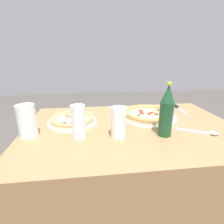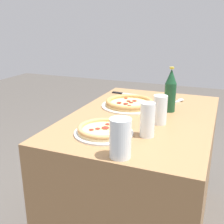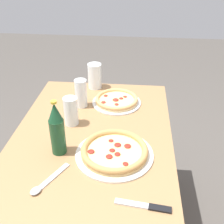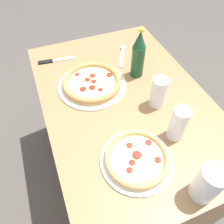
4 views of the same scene
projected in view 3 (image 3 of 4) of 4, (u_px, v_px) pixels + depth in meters
name	position (u px, v px, depth m)	size (l,w,h in m)	color
table	(95.00, 190.00, 1.49)	(1.10, 0.74, 0.72)	#997047
pizza_pepperoni	(117.00, 100.00, 1.55)	(0.27, 0.27, 0.04)	silver
pizza_salami	(114.00, 151.00, 1.18)	(0.33, 0.33, 0.04)	silver
glass_cola	(95.00, 77.00, 1.69)	(0.08, 0.08, 0.15)	white
glass_red_wine	(71.00, 113.00, 1.36)	(0.07, 0.07, 0.14)	white
glass_mango_juice	(81.00, 94.00, 1.50)	(0.06, 0.06, 0.15)	white
beer_bottle	(57.00, 129.00, 1.14)	(0.06, 0.06, 0.25)	#194728
knife	(146.00, 206.00, 0.95)	(0.05, 0.20, 0.01)	black
spoon	(44.00, 184.00, 1.04)	(0.19, 0.12, 0.02)	silver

